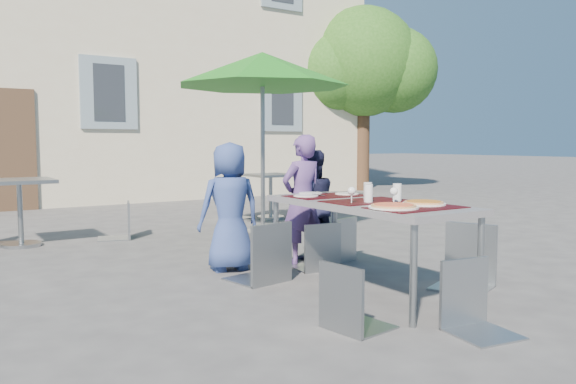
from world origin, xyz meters
TOP-DOWN VIEW (x-y plane):
  - ground at (0.00, 0.00)m, footprint 90.00×90.00m
  - tree at (6.55, 7.54)m, footprint 3.60×3.00m
  - dining_table at (-0.06, -0.23)m, footprint 0.80×1.85m
  - pizza_near_left at (-0.24, -0.74)m, footprint 0.37×0.37m
  - pizza_near_right at (0.11, -0.69)m, footprint 0.33×0.33m
  - glassware at (-0.02, -0.31)m, footprint 0.46×0.42m
  - place_settings at (-0.05, 0.40)m, footprint 0.69×0.45m
  - child_0 at (-0.65, 1.08)m, footprint 0.65×0.46m
  - child_1 at (0.11, 0.95)m, footprint 0.49×0.34m
  - child_2 at (0.33, 1.09)m, footprint 0.62×0.45m
  - chair_0 at (-0.62, 0.49)m, footprint 0.52×0.53m
  - chair_1 at (0.07, 0.62)m, footprint 0.43×0.44m
  - chair_2 at (0.47, 0.83)m, footprint 0.47×0.47m
  - chair_3 at (-0.79, -0.92)m, footprint 0.43×0.43m
  - chair_4 at (0.78, -0.56)m, footprint 0.58×0.58m
  - chair_5 at (-0.12, -1.37)m, footprint 0.44×0.45m
  - patio_umbrella at (0.55, 2.49)m, footprint 2.20×2.20m
  - cafe_table_0 at (-2.16, 3.54)m, footprint 0.75×0.75m
  - bg_chair_r_0 at (-1.00, 3.45)m, footprint 0.50×0.49m
  - cafe_table_1 at (1.62, 4.06)m, footprint 0.68×0.68m
  - bg_chair_l_1 at (1.08, 4.36)m, footprint 0.50×0.50m
  - bg_chair_r_1 at (2.60, 4.27)m, footprint 0.50×0.50m

SIDE VIEW (x-z plane):
  - ground at x=0.00m, z-range 0.00..0.00m
  - cafe_table_1 at x=1.62m, z-range 0.13..0.85m
  - chair_3 at x=-0.79m, z-range 0.07..0.92m
  - chair_2 at x=0.47m, z-range 0.07..0.94m
  - chair_5 at x=-0.12m, z-range 0.07..0.95m
  - chair_1 at x=0.07m, z-range 0.07..0.95m
  - bg_chair_r_0 at x=-1.00m, z-range 0.07..0.97m
  - bg_chair_l_1 at x=1.08m, z-range 0.08..1.01m
  - cafe_table_0 at x=-2.16m, z-range 0.17..0.97m
  - child_2 at x=0.33m, z-range 0.00..1.15m
  - bg_chair_r_1 at x=2.60m, z-range 0.09..1.07m
  - chair_4 at x=0.78m, z-range 0.09..1.10m
  - chair_0 at x=-0.62m, z-range 0.09..1.11m
  - child_0 at x=-0.65m, z-range 0.00..1.24m
  - child_1 at x=0.11m, z-range 0.00..1.31m
  - dining_table at x=-0.06m, z-range 0.32..1.07m
  - place_settings at x=-0.05m, z-range 0.76..0.77m
  - pizza_near_right at x=0.11m, z-range 0.75..0.78m
  - pizza_near_left at x=-0.24m, z-range 0.75..0.78m
  - glassware at x=-0.02m, z-range 0.75..0.90m
  - patio_umbrella at x=0.55m, z-range 0.94..3.31m
  - tree at x=6.55m, z-range 0.90..5.60m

